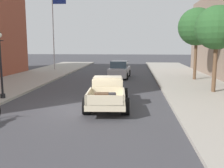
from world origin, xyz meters
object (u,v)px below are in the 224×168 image
at_px(street_lamp_near, 0,59).
at_px(flagpole, 55,23).
at_px(car_background_silver, 120,70).
at_px(street_tree_second, 197,27).
at_px(street_tree_nearest, 217,28).
at_px(hotrod_truck_cream, 108,92).

bearing_deg(street_lamp_near, flagpole, 96.98).
height_order(car_background_silver, street_tree_second, street_tree_second).
height_order(car_background_silver, street_tree_nearest, street_tree_nearest).
bearing_deg(car_background_silver, flagpole, 142.46).
distance_m(hotrod_truck_cream, flagpole, 20.50).
relative_size(hotrod_truck_cream, street_tree_nearest, 0.91).
xyz_separation_m(car_background_silver, street_tree_second, (6.76, -1.61, 3.95)).
height_order(street_lamp_near, street_tree_nearest, street_tree_nearest).
bearing_deg(street_tree_nearest, flagpole, 136.74).
bearing_deg(flagpole, car_background_silver, -37.54).
bearing_deg(street_tree_nearest, hotrod_truck_cream, -148.34).
bearing_deg(hotrod_truck_cream, street_tree_second, 56.50).
distance_m(car_background_silver, flagpole, 11.55).
height_order(street_lamp_near, street_tree_second, street_tree_second).
bearing_deg(street_lamp_near, hotrod_truck_cream, -8.14).
xyz_separation_m(street_tree_nearest, street_tree_second, (0.12, 6.06, 0.46)).
distance_m(car_background_silver, street_tree_second, 7.99).
xyz_separation_m(street_lamp_near, street_tree_second, (12.91, 9.21, 2.33)).
xyz_separation_m(hotrod_truck_cream, flagpole, (-8.33, 18.05, 5.02)).
bearing_deg(car_background_silver, street_tree_second, -13.37).
distance_m(hotrod_truck_cream, street_tree_second, 12.75).
bearing_deg(car_background_silver, street_tree_nearest, -49.13).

